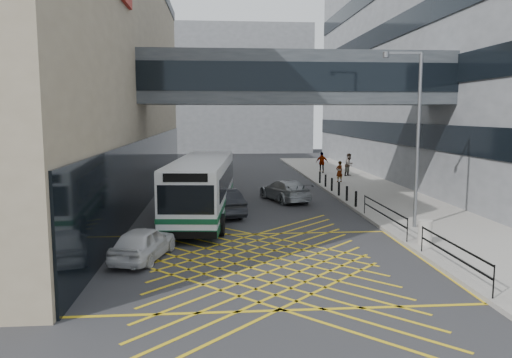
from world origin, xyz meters
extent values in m
plane|color=#333335|center=(0.00, 0.00, 0.00)|extent=(120.00, 120.00, 0.00)
cube|color=black|center=(-5.96, 16.00, 2.00)|extent=(0.10, 41.50, 4.00)
cube|color=black|center=(11.96, 24.00, 4.00)|extent=(0.10, 43.50, 1.60)
cube|color=black|center=(11.96, 24.00, 8.00)|extent=(0.10, 43.50, 1.60)
cube|color=black|center=(11.96, 24.00, 12.00)|extent=(0.10, 43.50, 1.60)
cube|color=slate|center=(-2.00, 60.00, 9.00)|extent=(28.00, 16.00, 18.00)
cube|color=#3B4045|center=(3.00, 12.00, 7.50)|extent=(20.00, 4.00, 3.00)
cube|color=black|center=(3.00, 9.98, 7.50)|extent=(19.50, 0.06, 1.60)
cube|color=black|center=(3.00, 14.02, 7.50)|extent=(19.50, 0.06, 1.60)
cube|color=#9E9890|center=(9.00, 15.00, 0.08)|extent=(6.00, 54.00, 0.16)
cube|color=gold|center=(0.00, 0.00, 0.00)|extent=(12.00, 9.00, 0.01)
cube|color=silver|center=(-2.48, 8.00, 1.72)|extent=(3.54, 11.30, 2.73)
cube|color=#0E4727|center=(-2.48, 8.00, 0.53)|extent=(3.58, 11.35, 0.34)
cube|color=#0E4727|center=(-2.48, 8.00, 1.06)|extent=(3.60, 11.35, 0.22)
cube|color=black|center=(-2.43, 8.61, 2.07)|extent=(3.47, 9.90, 1.06)
cube|color=black|center=(-2.99, 2.49, 1.97)|extent=(2.32, 0.29, 1.21)
cube|color=black|center=(-2.99, 2.47, 2.88)|extent=(1.82, 0.23, 0.35)
cube|color=silver|center=(-2.48, 8.00, 3.09)|extent=(3.51, 11.20, 0.10)
cube|color=black|center=(-2.99, 2.47, 0.51)|extent=(2.53, 0.33, 0.30)
cube|color=black|center=(-1.97, 13.54, 0.51)|extent=(2.53, 0.33, 0.30)
cylinder|color=black|center=(-4.09, 4.50, 0.51)|extent=(0.37, 1.03, 1.01)
cylinder|color=black|center=(-1.55, 4.26, 0.51)|extent=(0.37, 1.03, 1.01)
cylinder|color=black|center=(-3.45, 11.34, 0.51)|extent=(0.37, 1.03, 1.01)
cylinder|color=black|center=(-0.92, 11.11, 0.51)|extent=(0.37, 1.03, 1.01)
imported|color=silver|center=(-4.50, 0.83, 0.64)|extent=(2.62, 4.32, 1.28)
imported|color=black|center=(-1.54, 8.91, 0.73)|extent=(3.13, 5.01, 1.47)
imported|color=#94989C|center=(2.56, 13.17, 0.72)|extent=(3.28, 4.98, 1.43)
cylinder|color=slate|center=(7.54, 4.63, 4.17)|extent=(0.17, 0.17, 8.01)
cube|color=slate|center=(6.74, 4.69, 8.17)|extent=(1.61, 0.22, 0.10)
cylinder|color=slate|center=(5.94, 4.75, 8.09)|extent=(0.30, 0.30, 0.25)
cylinder|color=#ADA89E|center=(6.75, 1.61, 0.65)|extent=(0.56, 0.56, 0.97)
cube|color=black|center=(6.15, -2.00, 1.11)|extent=(0.05, 5.00, 0.05)
cube|color=black|center=(6.15, -2.00, 0.71)|extent=(0.05, 5.00, 0.05)
cube|color=black|center=(6.15, 5.00, 1.11)|extent=(0.05, 6.00, 0.05)
cube|color=black|center=(6.15, 5.00, 0.71)|extent=(0.05, 6.00, 0.05)
cylinder|color=black|center=(6.15, -4.50, 0.66)|extent=(0.04, 0.04, 1.00)
cylinder|color=black|center=(6.15, 0.50, 0.66)|extent=(0.04, 0.04, 1.00)
cylinder|color=black|center=(6.15, 2.00, 0.66)|extent=(0.04, 0.04, 1.00)
cylinder|color=black|center=(6.15, 8.00, 0.66)|extent=(0.04, 0.04, 1.00)
cylinder|color=black|center=(6.25, 10.00, 0.61)|extent=(0.14, 0.14, 0.90)
cylinder|color=black|center=(6.25, 12.00, 0.61)|extent=(0.14, 0.14, 0.90)
cylinder|color=black|center=(6.25, 14.00, 0.61)|extent=(0.14, 0.14, 0.90)
cylinder|color=black|center=(6.25, 16.00, 0.61)|extent=(0.14, 0.14, 0.90)
cylinder|color=black|center=(6.25, 18.00, 0.61)|extent=(0.14, 0.14, 0.90)
cylinder|color=black|center=(6.25, 20.00, 0.61)|extent=(0.14, 0.14, 0.90)
imported|color=gray|center=(7.88, 20.42, 0.98)|extent=(0.79, 0.70, 1.65)
imported|color=gray|center=(9.70, 24.27, 1.12)|extent=(1.07, 1.02, 1.93)
imported|color=gray|center=(7.82, 26.60, 1.10)|extent=(1.14, 0.59, 1.89)
camera|label=1|loc=(-1.75, -17.68, 5.41)|focal=35.00mm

